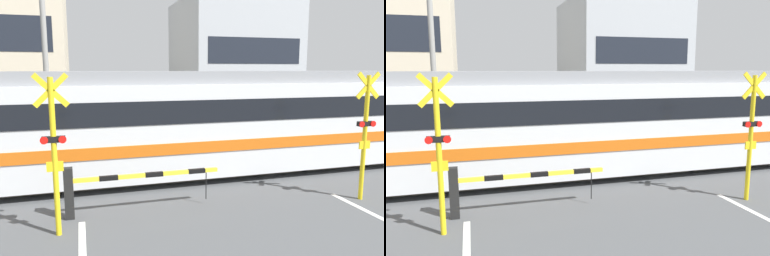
% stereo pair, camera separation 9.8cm
% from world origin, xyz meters
% --- Properties ---
extents(rail_track_near, '(50.00, 0.10, 0.08)m').
position_xyz_m(rail_track_near, '(0.00, 11.01, 0.04)').
color(rail_track_near, '#6B6051').
rests_on(rail_track_near, ground_plane).
extents(rail_track_far, '(50.00, 0.10, 0.08)m').
position_xyz_m(rail_track_far, '(0.00, 12.45, 0.04)').
color(rail_track_far, '#6B6051').
rests_on(rail_track_far, ground_plane).
extents(commuter_train, '(21.96, 2.81, 3.28)m').
position_xyz_m(commuter_train, '(-2.97, 11.73, 1.75)').
color(commuter_train, silver).
rests_on(commuter_train, ground_plane).
extents(crossing_barrier_near, '(3.63, 0.20, 1.18)m').
position_xyz_m(crossing_barrier_near, '(-2.63, 9.05, 0.72)').
color(crossing_barrier_near, black).
rests_on(crossing_barrier_near, ground_plane).
extents(crossing_barrier_far, '(3.63, 0.20, 1.18)m').
position_xyz_m(crossing_barrier_far, '(2.63, 14.64, 0.72)').
color(crossing_barrier_far, black).
rests_on(crossing_barrier_far, ground_plane).
extents(crossing_signal_left, '(0.68, 0.15, 3.28)m').
position_xyz_m(crossing_signal_left, '(-3.70, 8.23, 1.81)').
color(crossing_signal_left, yellow).
rests_on(crossing_signal_left, ground_plane).
extents(crossing_signal_right, '(0.68, 0.15, 3.28)m').
position_xyz_m(crossing_signal_right, '(3.70, 8.23, 1.81)').
color(crossing_signal_right, yellow).
rests_on(crossing_signal_right, ground_plane).
extents(pedestrian, '(0.38, 0.24, 1.80)m').
position_xyz_m(pedestrian, '(-0.24, 18.47, 1.05)').
color(pedestrian, '#23232D').
rests_on(pedestrian, ground_plane).
extents(building_left_of_street, '(7.43, 7.96, 9.46)m').
position_xyz_m(building_left_of_street, '(-7.57, 26.55, 4.73)').
color(building_left_of_street, beige).
rests_on(building_left_of_street, ground_plane).
extents(building_right_of_street, '(7.57, 7.96, 8.17)m').
position_xyz_m(building_right_of_street, '(7.63, 26.55, 4.09)').
color(building_right_of_street, '#B2B7BC').
rests_on(building_right_of_street, ground_plane).
extents(utility_pole_streetside, '(0.22, 0.22, 8.94)m').
position_xyz_m(utility_pole_streetside, '(-4.45, 17.14, 4.47)').
color(utility_pole_streetside, gray).
rests_on(utility_pole_streetside, ground_plane).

